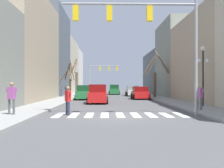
{
  "coord_description": "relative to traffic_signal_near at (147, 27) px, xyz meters",
  "views": [
    {
      "loc": [
        -0.82,
        -14.71,
        1.77
      ],
      "look_at": [
        0.21,
        31.19,
        1.92
      ],
      "focal_mm": 42.0,
      "sensor_mm": 36.0,
      "label": 1
    }
  ],
  "objects": [
    {
      "name": "street_lamp_right_corner",
      "position": [
        5.0,
        4.85,
        -1.68
      ],
      "size": [
        0.95,
        0.36,
        4.57
      ],
      "color": "black",
      "rests_on": "sidewalk_right"
    },
    {
      "name": "car_driving_away_lane",
      "position": [
        -0.87,
        33.34,
        -4.22
      ],
      "size": [
        2.01,
        4.48,
        1.81
      ],
      "rotation": [
        0.0,
        0.0,
        1.57
      ],
      "color": "#236B38",
      "rests_on": "ground_plane"
    },
    {
      "name": "crosswalk_stripes",
      "position": [
        -1.53,
        0.54,
        -5.05
      ],
      "size": [
        7.65,
        2.6,
        0.01
      ],
      "color": "white",
      "rests_on": "ground_plane"
    },
    {
      "name": "street_tree_right_far",
      "position": [
        -7.12,
        26.35,
        -2.25
      ],
      "size": [
        1.4,
        2.06,
        5.77
      ],
      "color": "brown",
      "rests_on": "sidewalk_left"
    },
    {
      "name": "car_parked_left_far",
      "position": [
        -3.14,
        10.48,
        -4.22
      ],
      "size": [
        1.96,
        4.45,
        1.81
      ],
      "rotation": [
        0.0,
        0.0,
        -1.57
      ],
      "color": "red",
      "rests_on": "ground_plane"
    },
    {
      "name": "car_parked_right_mid",
      "position": [
        1.88,
        17.6,
        -4.32
      ],
      "size": [
        2.07,
        4.34,
        1.56
      ],
      "rotation": [
        0.0,
        0.0,
        1.57
      ],
      "color": "red",
      "rests_on": "ground_plane"
    },
    {
      "name": "traffic_signal_far",
      "position": [
        -3.44,
        39.76,
        -0.53
      ],
      "size": [
        6.52,
        0.28,
        6.11
      ],
      "color": "gray",
      "rests_on": "ground_plane"
    },
    {
      "name": "pedestrian_on_left_sidewalk",
      "position": [
        3.74,
        2.16,
        -3.92
      ],
      "size": [
        0.45,
        0.66,
        1.67
      ],
      "rotation": [
        0.0,
        0.0,
        5.27
      ],
      "color": "#4C4C51",
      "rests_on": "sidewalk_right"
    },
    {
      "name": "street_tree_left_mid",
      "position": [
        4.2,
        19.46,
        -2.07
      ],
      "size": [
        3.45,
        1.39,
        6.24
      ],
      "color": "brown",
      "rests_on": "sidewalk_right"
    },
    {
      "name": "sidewalk_left",
      "position": [
        -7.45,
        -0.1,
        -4.98
      ],
      "size": [
        2.72,
        90.0,
        0.15
      ],
      "color": "gray",
      "rests_on": "ground_plane"
    },
    {
      "name": "street_tree_right_mid",
      "position": [
        -7.38,
        21.14,
        -2.62
      ],
      "size": [
        2.22,
        3.18,
        5.02
      ],
      "color": "brown",
      "rests_on": "sidewalk_left"
    },
    {
      "name": "building_row_right",
      "position": [
        8.76,
        17.86,
        -0.49
      ],
      "size": [
        6.0,
        48.72,
        10.81
      ],
      "color": "#BCB299",
      "rests_on": "ground_plane"
    },
    {
      "name": "pedestrian_near_right_corner",
      "position": [
        -7.53,
        -0.36,
        -3.86
      ],
      "size": [
        0.75,
        0.35,
        1.78
      ],
      "rotation": [
        0.0,
        0.0,
        2.81
      ],
      "color": "#4C4C51",
      "rests_on": "sidewalk_left"
    },
    {
      "name": "building_row_left",
      "position": [
        -11.81,
        27.4,
        0.46
      ],
      "size": [
        6.0,
        64.26,
        13.37
      ],
      "color": "gray",
      "rests_on": "ground_plane"
    },
    {
      "name": "ground_plane",
      "position": [
        -1.53,
        -0.1,
        -5.06
      ],
      "size": [
        240.0,
        240.0,
        0.0
      ],
      "primitive_type": "plane",
      "color": "#4C4C4F"
    },
    {
      "name": "traffic_signal_near",
      "position": [
        0.0,
        0.0,
        0.0
      ],
      "size": [
        7.71,
        0.28,
        6.77
      ],
      "color": "gray",
      "rests_on": "ground_plane"
    },
    {
      "name": "car_parked_right_far",
      "position": [
        -4.96,
        16.94,
        -4.25
      ],
      "size": [
        2.02,
        4.53,
        1.73
      ],
      "rotation": [
        0.0,
        0.0,
        1.57
      ],
      "color": "#236B38",
      "rests_on": "ground_plane"
    },
    {
      "name": "pedestrian_crossing_street",
      "position": [
        -4.59,
        0.62,
        -4.05
      ],
      "size": [
        0.5,
        0.64,
        1.7
      ],
      "rotation": [
        0.0,
        0.0,
        2.19
      ],
      "color": "#282D47",
      "rests_on": "ground_plane"
    },
    {
      "name": "car_parked_right_near",
      "position": [
        1.87,
        27.04,
        -4.3
      ],
      "size": [
        2.1,
        4.82,
        1.62
      ],
      "rotation": [
        0.0,
        0.0,
        1.57
      ],
      "color": "silver",
      "rests_on": "ground_plane"
    }
  ]
}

